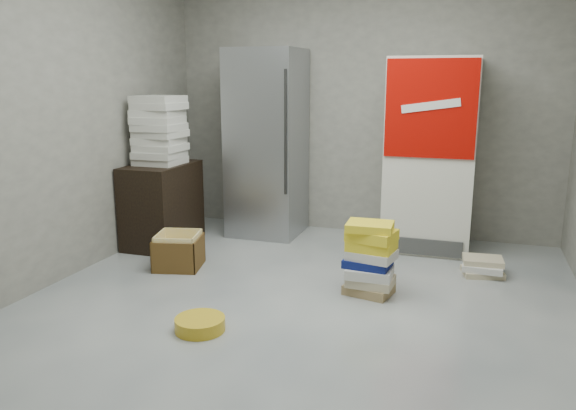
% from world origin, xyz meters
% --- Properties ---
extents(ground, '(5.00, 5.00, 0.00)m').
position_xyz_m(ground, '(0.00, 0.00, 0.00)').
color(ground, '#B2B2AE').
rests_on(ground, ground).
extents(room_shell, '(4.04, 5.04, 2.82)m').
position_xyz_m(room_shell, '(0.00, 0.00, 1.80)').
color(room_shell, gray).
rests_on(room_shell, ground).
extents(steel_fridge, '(0.70, 0.72, 1.90)m').
position_xyz_m(steel_fridge, '(-0.90, 2.13, 0.95)').
color(steel_fridge, '#A8AAB0').
rests_on(steel_fridge, ground).
extents(coke_cooler, '(0.80, 0.73, 1.80)m').
position_xyz_m(coke_cooler, '(0.75, 2.12, 0.90)').
color(coke_cooler, silver).
rests_on(coke_cooler, ground).
extents(wood_shelf, '(0.50, 0.80, 0.80)m').
position_xyz_m(wood_shelf, '(-1.73, 1.40, 0.40)').
color(wood_shelf, black).
rests_on(wood_shelf, ground).
extents(supply_box_stack, '(0.45, 0.44, 0.65)m').
position_xyz_m(supply_box_stack, '(-1.72, 1.40, 1.12)').
color(supply_box_stack, silver).
rests_on(supply_box_stack, wood_shelf).
extents(phonebook_stack_main, '(0.40, 0.35, 0.56)m').
position_xyz_m(phonebook_stack_main, '(0.44, 0.74, 0.28)').
color(phonebook_stack_main, '#967C51').
rests_on(phonebook_stack_main, ground).
extents(phonebook_stack_side, '(0.37, 0.32, 0.14)m').
position_xyz_m(phonebook_stack_side, '(1.27, 1.45, 0.07)').
color(phonebook_stack_side, '#BEAF8D').
rests_on(phonebook_stack_side, ground).
extents(cardboard_box, '(0.46, 0.46, 0.31)m').
position_xyz_m(cardboard_box, '(-1.24, 0.82, 0.13)').
color(cardboard_box, yellow).
rests_on(cardboard_box, ground).
extents(bucket_lid, '(0.39, 0.39, 0.09)m').
position_xyz_m(bucket_lid, '(-0.49, -0.25, 0.04)').
color(bucket_lid, gold).
rests_on(bucket_lid, ground).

